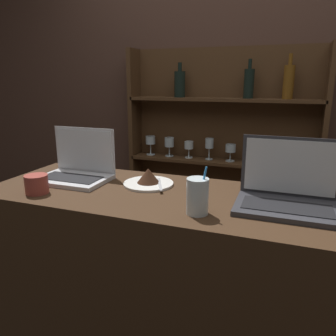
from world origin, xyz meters
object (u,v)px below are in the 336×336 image
at_px(laptop_far, 288,193).
at_px(water_glass, 197,196).
at_px(cake_plate, 148,179).
at_px(coffee_cup, 37,184).
at_px(laptop_near, 77,168).

distance_m(laptop_far, water_glass, 0.33).
distance_m(cake_plate, coffee_cup, 0.45).
bearing_deg(laptop_far, water_glass, -149.17).
relative_size(cake_plate, water_glass, 1.30).
bearing_deg(laptop_near, laptop_far, -2.25).
xyz_separation_m(laptop_near, coffee_cup, (-0.03, -0.22, -0.01)).
height_order(cake_plate, coffee_cup, coffee_cup).
bearing_deg(coffee_cup, water_glass, 1.48).
bearing_deg(coffee_cup, cake_plate, 33.89).
bearing_deg(coffee_cup, laptop_far, 11.21).
xyz_separation_m(water_glass, coffee_cup, (-0.65, -0.02, -0.02)).
xyz_separation_m(laptop_near, water_glass, (0.62, -0.20, 0.01)).
bearing_deg(cake_plate, coffee_cup, -146.11).
distance_m(laptop_far, cake_plate, 0.57).
distance_m(water_glass, coffee_cup, 0.66).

